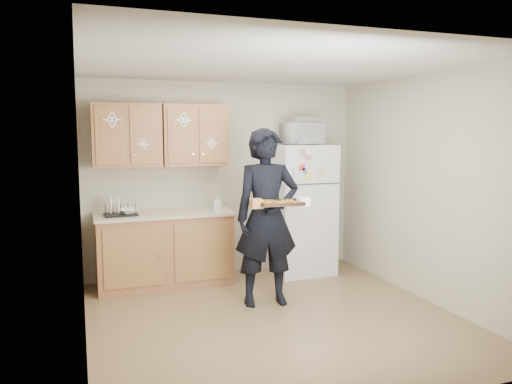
% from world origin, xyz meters
% --- Properties ---
extents(floor, '(3.60, 3.60, 0.00)m').
position_xyz_m(floor, '(0.00, 0.00, 0.00)').
color(floor, brown).
rests_on(floor, ground).
extents(ceiling, '(3.60, 3.60, 0.00)m').
position_xyz_m(ceiling, '(0.00, 0.00, 2.50)').
color(ceiling, beige).
rests_on(ceiling, wall_back).
extents(wall_back, '(3.60, 0.04, 2.50)m').
position_xyz_m(wall_back, '(0.00, 1.80, 1.25)').
color(wall_back, '#ACA58C').
rests_on(wall_back, floor).
extents(wall_front, '(3.60, 0.04, 2.50)m').
position_xyz_m(wall_front, '(0.00, -1.80, 1.25)').
color(wall_front, '#ACA58C').
rests_on(wall_front, floor).
extents(wall_left, '(0.04, 3.60, 2.50)m').
position_xyz_m(wall_left, '(-1.80, 0.00, 1.25)').
color(wall_left, '#ACA58C').
rests_on(wall_left, floor).
extents(wall_right, '(0.04, 3.60, 2.50)m').
position_xyz_m(wall_right, '(1.80, 0.00, 1.25)').
color(wall_right, '#ACA58C').
rests_on(wall_right, floor).
extents(refrigerator, '(0.75, 0.70, 1.70)m').
position_xyz_m(refrigerator, '(0.95, 1.43, 0.85)').
color(refrigerator, silver).
rests_on(refrigerator, floor).
extents(base_cabinet, '(1.60, 0.60, 0.86)m').
position_xyz_m(base_cabinet, '(-0.85, 1.48, 0.43)').
color(base_cabinet, brown).
rests_on(base_cabinet, floor).
extents(countertop, '(1.64, 0.64, 0.04)m').
position_xyz_m(countertop, '(-0.85, 1.48, 0.88)').
color(countertop, '#B0A987').
rests_on(countertop, base_cabinet).
extents(upper_cab_left, '(0.80, 0.33, 0.75)m').
position_xyz_m(upper_cab_left, '(-1.25, 1.61, 1.83)').
color(upper_cab_left, brown).
rests_on(upper_cab_left, wall_back).
extents(upper_cab_right, '(0.80, 0.33, 0.75)m').
position_xyz_m(upper_cab_right, '(-0.43, 1.61, 1.83)').
color(upper_cab_right, brown).
rests_on(upper_cab_right, wall_back).
extents(cereal_box, '(0.20, 0.07, 0.32)m').
position_xyz_m(cereal_box, '(1.47, 1.67, 0.16)').
color(cereal_box, '#D3974A').
rests_on(cereal_box, floor).
extents(person, '(0.74, 0.52, 1.91)m').
position_xyz_m(person, '(0.08, 0.43, 0.95)').
color(person, black).
rests_on(person, floor).
extents(baking_tray, '(0.46, 0.36, 0.04)m').
position_xyz_m(baking_tray, '(0.11, 0.13, 1.14)').
color(baking_tray, black).
rests_on(baking_tray, person).
extents(pizza_front_left, '(0.15, 0.15, 0.02)m').
position_xyz_m(pizza_front_left, '(0.00, 0.07, 1.16)').
color(pizza_front_left, orange).
rests_on(pizza_front_left, baking_tray).
extents(pizza_front_right, '(0.15, 0.15, 0.02)m').
position_xyz_m(pizza_front_right, '(0.21, 0.05, 1.16)').
color(pizza_front_right, orange).
rests_on(pizza_front_right, baking_tray).
extents(pizza_back_left, '(0.15, 0.15, 0.02)m').
position_xyz_m(pizza_back_left, '(0.02, 0.21, 1.16)').
color(pizza_back_left, orange).
rests_on(pizza_back_left, baking_tray).
extents(pizza_back_right, '(0.15, 0.15, 0.02)m').
position_xyz_m(pizza_back_right, '(0.22, 0.19, 1.16)').
color(pizza_back_right, orange).
rests_on(pizza_back_right, baking_tray).
extents(pizza_center, '(0.15, 0.15, 0.02)m').
position_xyz_m(pizza_center, '(0.11, 0.13, 1.16)').
color(pizza_center, orange).
rests_on(pizza_center, baking_tray).
extents(microwave, '(0.52, 0.37, 0.28)m').
position_xyz_m(microwave, '(0.93, 1.38, 1.84)').
color(microwave, silver).
rests_on(microwave, refrigerator).
extents(foil_pan, '(0.38, 0.27, 0.08)m').
position_xyz_m(foil_pan, '(0.99, 1.41, 2.02)').
color(foil_pan, '#B7B8BE').
rests_on(foil_pan, microwave).
extents(dish_rack, '(0.39, 0.30, 0.15)m').
position_xyz_m(dish_rack, '(-1.36, 1.42, 0.98)').
color(dish_rack, black).
rests_on(dish_rack, countertop).
extents(bowl, '(0.27, 0.27, 0.05)m').
position_xyz_m(bowl, '(-1.27, 1.42, 0.95)').
color(bowl, white).
rests_on(bowl, dish_rack).
extents(soap_bottle, '(0.10, 0.10, 0.19)m').
position_xyz_m(soap_bottle, '(-0.20, 1.42, 1.00)').
color(soap_bottle, silver).
rests_on(soap_bottle, countertop).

